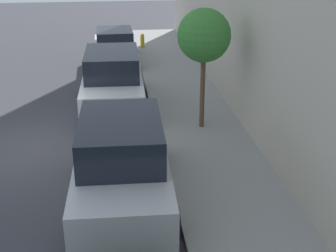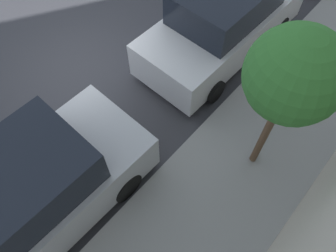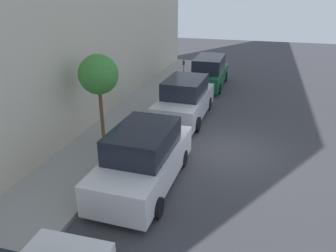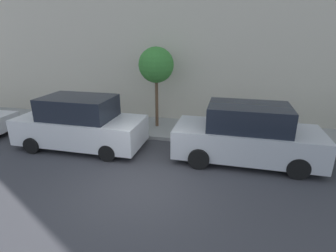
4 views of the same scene
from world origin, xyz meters
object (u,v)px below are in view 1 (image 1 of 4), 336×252
Objects in this scene: parked_suv_second at (122,165)px; fire_hydrant at (142,41)px; street_tree at (204,36)px; parked_sedan_fourth at (115,48)px; parked_suv_third at (113,82)px.

fire_hydrant is at bearing 84.19° from parked_suv_second.
street_tree is 5.11× the size of fire_hydrant.
parked_sedan_fourth is at bearing 89.74° from parked_suv_second.
parked_suv_third reaches higher than parked_sedan_fourth.
fire_hydrant is (1.59, 8.37, -0.44)m from parked_suv_third.
parked_suv_second is 6.09m from parked_suv_third.
parked_sedan_fourth is at bearing -120.33° from fire_hydrant.
parked_suv_second is 12.04m from parked_sedan_fourth.
parked_suv_third is at bearing 138.35° from street_tree.
fire_hydrant is (-1.02, 10.69, -2.40)m from street_tree.
parked_suv_third is at bearing -100.74° from fire_hydrant.
parked_suv_third is 1.07× the size of parked_sedan_fourth.
parked_suv_second is 4.93m from street_tree.
street_tree is (2.49, 3.77, 1.96)m from parked_suv_second.
parked_suv_second reaches higher than parked_sedan_fourth.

